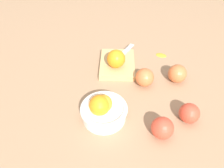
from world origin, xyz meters
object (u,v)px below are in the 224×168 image
Objects in this scene: apple_front_left_2 at (162,128)px; apple_front_center at (145,77)px; orange_on_board at (116,59)px; apple_front_right at (177,74)px; cutting_board at (117,64)px; apple_front_left at (189,113)px; knife at (123,54)px; bowl at (103,110)px.

apple_front_center is (0.25, 0.04, 0.00)m from apple_front_left_2.
apple_front_center is at bearing -126.86° from orange_on_board.
apple_front_right is 1.01× the size of apple_front_center.
cutting_board is 0.39m from apple_front_left.
apple_front_left_2 is (-0.07, 0.10, 0.00)m from apple_front_left.
orange_on_board is 1.12× the size of apple_front_left.
cutting_board is 2.93× the size of apple_front_left.
apple_front_left_2 is at bearing -171.36° from apple_front_center.
orange_on_board is 1.08× the size of apple_front_left_2.
bowl is at bearing 168.95° from knife.
bowl is at bearing 171.40° from orange_on_board.
apple_front_right is (0.20, -0.29, -0.00)m from bowl.
bowl is 1.16× the size of knife.
bowl reaches higher than apple_front_center.
bowl is 0.21m from apple_front_left_2.
apple_front_center is (-0.03, 0.14, -0.00)m from apple_front_right.
apple_front_right is (0.27, -0.10, 0.00)m from apple_front_left_2.
orange_on_board is 0.10m from knife.
bowl is at bearing 70.45° from apple_front_left_2.
cutting_board is at bearing 43.09° from apple_front_center.
orange_on_board is at bearing 53.14° from apple_front_center.
bowl reaches higher than apple_front_left.
apple_front_right and apple_front_center have the same top height.
apple_front_right is (0.21, 0.00, 0.00)m from apple_front_left.
apple_front_center is (-0.12, -0.11, 0.03)m from cutting_board.
cutting_board is 0.06m from knife.
cutting_board is 2.60× the size of orange_on_board.
apple_front_right is at bearing -19.88° from apple_front_left_2.
knife is 1.93× the size of apple_front_left_2.
apple_front_right is at bearing -78.51° from apple_front_center.
apple_front_left is at bearing -147.57° from knife.
cutting_board is at bearing 158.15° from knife.
apple_front_left_2 is 0.29m from apple_front_right.
orange_on_board is at bearing 161.95° from knife.
apple_front_left_2 reaches higher than apple_front_left.
apple_front_left is (-0.00, -0.30, -0.00)m from bowl.
cutting_board is at bearing 69.75° from apple_front_right.
orange_on_board is 0.37m from apple_front_left.
apple_front_right reaches higher than knife.
orange_on_board is at bearing 24.85° from apple_front_left_2.
cutting_board is 0.17m from apple_front_center.
apple_front_left_2 is at bearing -157.83° from cutting_board.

